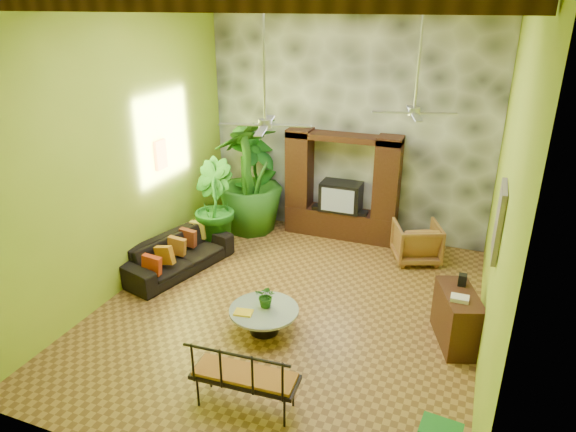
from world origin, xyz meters
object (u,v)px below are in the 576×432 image
at_px(entertainment_center, 341,194).
at_px(wicker_armchair, 416,242).
at_px(sofa, 177,254).
at_px(ceiling_fan_back, 415,98).
at_px(side_console, 457,318).
at_px(tall_plant_c, 250,176).
at_px(ceiling_fan_front, 265,109).
at_px(iron_bench, 242,375).
at_px(tall_plant_b, 213,205).
at_px(tall_plant_a, 256,177).
at_px(coffee_table, 264,317).

relative_size(entertainment_center, wicker_armchair, 2.77).
bearing_deg(sofa, ceiling_fan_back, -65.35).
bearing_deg(side_console, tall_plant_c, 130.58).
bearing_deg(entertainment_center, tall_plant_c, -168.35).
height_order(ceiling_fan_front, iron_bench, ceiling_fan_front).
bearing_deg(tall_plant_b, wicker_armchair, 11.77).
distance_m(tall_plant_a, coffee_table, 4.38).
distance_m(tall_plant_b, side_console, 5.26).
bearing_deg(wicker_armchair, tall_plant_c, -24.80).
bearing_deg(iron_bench, tall_plant_b, 119.42).
xyz_separation_m(entertainment_center, wicker_armchair, (1.71, -0.59, -0.57)).
distance_m(tall_plant_a, iron_bench, 5.98).
height_order(tall_plant_c, iron_bench, tall_plant_c).
bearing_deg(ceiling_fan_back, wicker_armchair, 85.20).
height_order(entertainment_center, coffee_table, entertainment_center).
relative_size(entertainment_center, ceiling_fan_back, 1.29).
distance_m(sofa, iron_bench, 3.98).
distance_m(ceiling_fan_front, iron_bench, 3.49).
distance_m(wicker_armchair, iron_bench, 5.11).
bearing_deg(wicker_armchair, iron_bench, 51.85).
bearing_deg(tall_plant_b, ceiling_fan_back, -7.39).
height_order(wicker_armchair, side_console, side_console).
xyz_separation_m(entertainment_center, iron_bench, (0.29, -5.49, -0.42)).
xyz_separation_m(ceiling_fan_front, coffee_table, (0.07, -0.32, -3.15)).
xyz_separation_m(tall_plant_a, tall_plant_b, (-0.32, -1.44, -0.20)).
bearing_deg(entertainment_center, ceiling_fan_back, -50.43).
relative_size(ceiling_fan_back, side_console, 1.77).
xyz_separation_m(tall_plant_c, coffee_table, (1.82, -3.45, -1.02)).
bearing_deg(iron_bench, wicker_armchair, 70.48).
bearing_deg(ceiling_fan_back, entertainment_center, 129.57).
bearing_deg(entertainment_center, ceiling_fan_front, -93.24).
bearing_deg(side_console, tall_plant_a, 127.07).
height_order(entertainment_center, tall_plant_b, entertainment_center).
relative_size(ceiling_fan_front, ceiling_fan_back, 1.00).
bearing_deg(ceiling_fan_front, sofa, 157.88).
distance_m(ceiling_fan_back, side_console, 3.36).
relative_size(tall_plant_a, tall_plant_b, 1.21).
height_order(tall_plant_a, tall_plant_c, tall_plant_c).
xyz_separation_m(ceiling_fan_back, sofa, (-4.06, -0.68, -3.07)).
height_order(wicker_armchair, tall_plant_c, tall_plant_c).
bearing_deg(ceiling_fan_back, tall_plant_a, 151.53).
bearing_deg(ceiling_fan_front, tall_plant_b, 135.16).
distance_m(tall_plant_c, iron_bench, 5.60).
height_order(entertainment_center, ceiling_fan_front, ceiling_fan_front).
height_order(iron_bench, side_console, iron_bench).
height_order(entertainment_center, tall_plant_c, tall_plant_c).
relative_size(wicker_armchair, coffee_table, 0.81).
bearing_deg(sofa, iron_bench, -121.09).
bearing_deg(iron_bench, tall_plant_a, 109.25).
bearing_deg(tall_plant_a, entertainment_center, -0.39).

